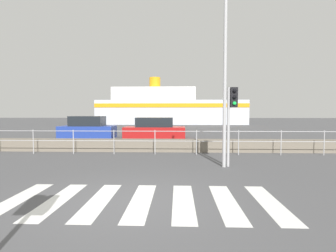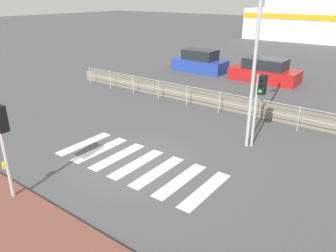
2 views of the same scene
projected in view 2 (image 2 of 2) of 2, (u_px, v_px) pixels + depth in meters
The scene contains 9 objects.
ground_plane at pixel (131, 162), 11.22m from camera, with size 160.00×160.00×0.00m, color #4C4C4F.
sidewalk_brick at pixel (19, 222), 8.16m from camera, with size 24.00×1.80×0.12m.
crosswalk at pixel (137, 164), 11.09m from camera, with size 5.85×2.40×0.01m.
seawall at pixel (227, 103), 16.34m from camera, with size 20.60×0.55×0.59m.
harbor_fence at pixel (219, 99), 15.53m from camera, with size 18.58×0.04×1.10m.
traffic_light_far at pixel (259, 95), 11.58m from camera, with size 0.34×0.32×2.74m.
streetlamp at pixel (255, 32), 10.69m from camera, with size 0.32×1.29×6.82m.
parked_car_blue at pixel (200, 62), 24.13m from camera, with size 3.94×1.74×1.60m.
parked_car_red at pixel (265, 72), 21.39m from camera, with size 4.40×1.88×1.50m.
Camera 2 is at (6.97, -7.21, 5.34)m, focal length 35.00 mm.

